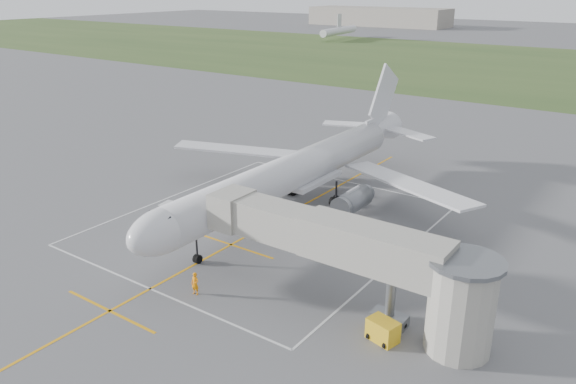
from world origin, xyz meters
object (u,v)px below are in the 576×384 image
Objects in this scene: jet_bridge at (364,258)px; baggage_cart at (175,213)px; airliner at (296,171)px; ramp_worker_wing at (248,190)px; gpu_unit at (383,331)px; ramp_worker_nose at (195,284)px.

baggage_cart is (-23.94, 4.26, -3.75)m from jet_bridge.
airliner is 28.71× the size of ramp_worker_wing.
gpu_unit is at bearing -41.31° from airliner.
airliner is at bearing 137.81° from jet_bridge.
ramp_worker_nose is at bearing -47.26° from baggage_cart.
ramp_worker_nose is (11.81, -9.23, -0.06)m from baggage_cart.
ramp_worker_nose is at bearing -79.41° from airliner.
ramp_worker_nose reaches higher than ramp_worker_wing.
airliner is at bearing 93.96° from ramp_worker_nose.
airliner reaches higher than jet_bridge.
ramp_worker_wing is at bearing 179.92° from airliner.
baggage_cart is 10.13m from ramp_worker_wing.
airliner is 2.00× the size of jet_bridge.
baggage_cart is (-8.22, -9.99, -3.40)m from airliner.
airliner is 19.85m from ramp_worker_nose.
jet_bridge is 12.45× the size of ramp_worker_nose.
ramp_worker_nose is (3.59, -19.22, -3.45)m from airliner.
gpu_unit is at bearing -22.42° from baggage_cart.
airliner is 13.38m from baggage_cart.
airliner reaches higher than ramp_worker_nose.
ramp_worker_nose is at bearing -157.73° from jet_bridge.
baggage_cart is at bearing -129.45° from airliner.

